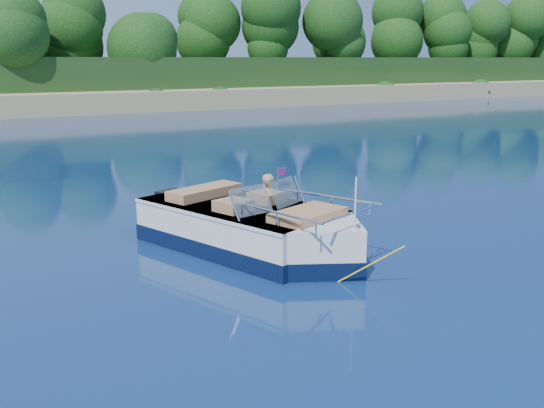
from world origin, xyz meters
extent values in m
plane|color=#0A1E47|center=(0.00, 0.00, 0.00)|extent=(160.00, 160.00, 0.00)
cube|color=tan|center=(0.00, 38.00, 0.50)|extent=(170.00, 8.00, 2.00)
cylinder|color=black|center=(0.00, 42.00, 3.30)|extent=(0.44, 0.44, 3.60)
sphere|color=black|center=(0.00, 42.00, 6.72)|extent=(5.94, 5.94, 5.94)
cylinder|color=black|center=(20.00, 40.00, 2.80)|extent=(0.44, 0.44, 2.60)
sphere|color=black|center=(20.00, 40.00, 5.27)|extent=(4.29, 4.29, 4.29)
cylinder|color=black|center=(48.00, 41.50, 3.00)|extent=(0.44, 0.44, 3.00)
sphere|color=black|center=(48.00, 41.50, 5.85)|extent=(4.95, 4.95, 4.95)
cube|color=silver|center=(-0.08, 1.57, 0.34)|extent=(3.52, 4.71, 1.17)
cube|color=silver|center=(0.60, -0.30, 0.34)|extent=(2.09, 2.09, 1.17)
cube|color=black|center=(-0.08, 1.57, 0.18)|extent=(3.57, 4.77, 0.33)
cube|color=black|center=(0.60, -0.30, 0.18)|extent=(2.14, 2.14, 0.33)
cube|color=tan|center=(-0.20, 1.89, 0.67)|extent=(2.68, 3.38, 0.11)
cube|color=silver|center=(-0.08, 1.57, 0.89)|extent=(3.57, 4.73, 0.07)
cube|color=black|center=(-0.86, 3.74, 0.39)|extent=(0.71, 0.57, 1.00)
cube|color=#8C9EA5|center=(-0.29, 0.67, 1.21)|extent=(0.91, 0.47, 0.54)
cube|color=#8C9EA5|center=(0.65, 1.01, 1.21)|extent=(0.90, 0.67, 0.54)
cube|color=tan|center=(-0.46, 1.14, 0.92)|extent=(0.78, 0.78, 0.45)
cube|color=tan|center=(0.48, 1.48, 0.92)|extent=(0.78, 0.78, 0.45)
cube|color=tan|center=(-0.46, 2.62, 0.92)|extent=(1.84, 1.17, 0.42)
cube|color=tan|center=(0.52, -0.10, 0.90)|extent=(1.67, 1.28, 0.38)
cylinder|color=silver|center=(0.88, -1.10, 1.40)|extent=(0.04, 0.04, 0.95)
cube|color=#FE1C24|center=(0.56, 0.98, 1.66)|extent=(0.24, 0.10, 0.16)
cube|color=silver|center=(0.90, -1.15, 0.96)|extent=(0.13, 0.10, 0.06)
cylinder|color=yellow|center=(0.88, -1.57, 0.39)|extent=(0.79, 0.94, 0.85)
torus|color=#FFD100|center=(1.44, 2.89, 0.10)|extent=(1.80, 1.80, 0.40)
torus|color=red|center=(1.44, 2.89, 0.12)|extent=(1.48, 1.48, 0.13)
imported|color=tan|center=(1.32, 2.98, 0.00)|extent=(0.51, 0.90, 1.68)
camera|label=1|loc=(-5.43, -9.51, 3.89)|focal=40.00mm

